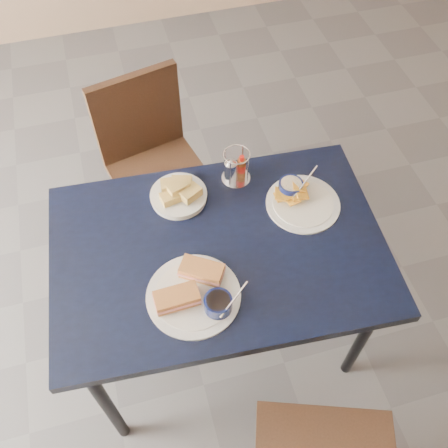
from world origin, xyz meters
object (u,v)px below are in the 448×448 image
object	(u,v)px
chair_far	(154,152)
plantain_plate	(298,197)
condiment_caddy	(235,168)
sandwich_plate	(196,292)
dining_table	(219,257)
bread_basket	(179,193)

from	to	relation	value
chair_far	plantain_plate	distance (m)	0.82
condiment_caddy	sandwich_plate	bearing A→B (deg)	-120.22
sandwich_plate	condiment_caddy	xyz separation A→B (m)	(0.26, 0.45, 0.03)
chair_far	condiment_caddy	world-z (taller)	condiment_caddy
dining_table	plantain_plate	distance (m)	0.37
sandwich_plate	chair_far	bearing A→B (deg)	89.49
chair_far	bread_basket	bearing A→B (deg)	-87.06
sandwich_plate	bread_basket	bearing A→B (deg)	85.25
plantain_plate	chair_far	bearing A→B (deg)	125.11
dining_table	sandwich_plate	size ratio (longest dim) A/B	3.78
plantain_plate	condiment_caddy	size ratio (longest dim) A/B	2.00
sandwich_plate	plantain_plate	distance (m)	0.53
dining_table	sandwich_plate	bearing A→B (deg)	-126.39
condiment_caddy	plantain_plate	bearing A→B (deg)	-40.42
plantain_plate	dining_table	bearing A→B (deg)	-160.17
dining_table	condiment_caddy	size ratio (longest dim) A/B	8.85
plantain_plate	condiment_caddy	world-z (taller)	condiment_caddy
dining_table	plantain_plate	size ratio (longest dim) A/B	4.43
sandwich_plate	dining_table	bearing A→B (deg)	53.61
dining_table	sandwich_plate	world-z (taller)	sandwich_plate
sandwich_plate	bread_basket	size ratio (longest dim) A/B	1.54
sandwich_plate	bread_basket	distance (m)	0.41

